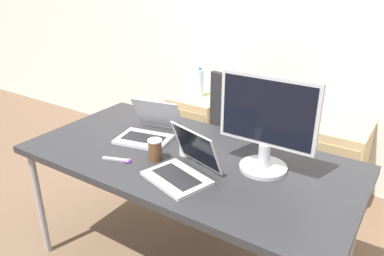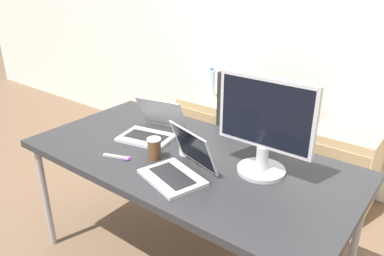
{
  "view_description": "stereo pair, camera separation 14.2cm",
  "coord_description": "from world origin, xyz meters",
  "px_view_note": "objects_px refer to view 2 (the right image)",
  "views": [
    {
      "loc": [
        1.02,
        -1.51,
        1.74
      ],
      "look_at": [
        0.0,
        0.05,
        0.93
      ],
      "focal_mm": 35.0,
      "sensor_mm": 36.0,
      "label": 1
    },
    {
      "loc": [
        1.13,
        -1.43,
        1.74
      ],
      "look_at": [
        0.0,
        0.05,
        0.93
      ],
      "focal_mm": 35.0,
      "sensor_mm": 36.0,
      "label": 2
    }
  ],
  "objects_px": {
    "laptop_right": "(179,167)",
    "mouse": "(200,159)",
    "laptop_left": "(152,129)",
    "coffee_cup_brown": "(154,149)",
    "cabinet_right": "(344,169)",
    "cabinet_left": "(211,129)",
    "water_bottle": "(212,83)",
    "coffee_cup_white": "(186,145)",
    "monitor": "(265,126)",
    "office_chair": "(256,163)"
  },
  "relations": [
    {
      "from": "laptop_right",
      "to": "mouse",
      "type": "relative_size",
      "value": 5.76
    },
    {
      "from": "laptop_left",
      "to": "coffee_cup_brown",
      "type": "height_order",
      "value": "laptop_left"
    },
    {
      "from": "cabinet_right",
      "to": "mouse",
      "type": "height_order",
      "value": "mouse"
    },
    {
      "from": "cabinet_right",
      "to": "mouse",
      "type": "distance_m",
      "value": 1.4
    },
    {
      "from": "laptop_left",
      "to": "coffee_cup_brown",
      "type": "bearing_deg",
      "value": -43.86
    },
    {
      "from": "mouse",
      "to": "coffee_cup_brown",
      "type": "distance_m",
      "value": 0.25
    },
    {
      "from": "cabinet_left",
      "to": "coffee_cup_brown",
      "type": "xyz_separation_m",
      "value": [
        0.57,
        -1.36,
        0.51
      ]
    },
    {
      "from": "cabinet_left",
      "to": "mouse",
      "type": "relative_size",
      "value": 9.92
    },
    {
      "from": "laptop_right",
      "to": "water_bottle",
      "type": "bearing_deg",
      "value": 119.13
    },
    {
      "from": "coffee_cup_brown",
      "to": "laptop_right",
      "type": "bearing_deg",
      "value": -14.64
    },
    {
      "from": "laptop_right",
      "to": "coffee_cup_white",
      "type": "bearing_deg",
      "value": 120.59
    },
    {
      "from": "cabinet_right",
      "to": "laptop_left",
      "type": "xyz_separation_m",
      "value": [
        -0.87,
        -1.16,
        0.5
      ]
    },
    {
      "from": "monitor",
      "to": "office_chair",
      "type": "bearing_deg",
      "value": 118.39
    },
    {
      "from": "coffee_cup_white",
      "to": "coffee_cup_brown",
      "type": "xyz_separation_m",
      "value": [
        -0.1,
        -0.14,
        0.01
      ]
    },
    {
      "from": "mouse",
      "to": "coffee_cup_white",
      "type": "bearing_deg",
      "value": 169.49
    },
    {
      "from": "office_chair",
      "to": "mouse",
      "type": "relative_size",
      "value": 16.59
    },
    {
      "from": "cabinet_right",
      "to": "coffee_cup_white",
      "type": "distance_m",
      "value": 1.43
    },
    {
      "from": "cabinet_right",
      "to": "water_bottle",
      "type": "distance_m",
      "value": 1.31
    },
    {
      "from": "mouse",
      "to": "laptop_right",
      "type": "bearing_deg",
      "value": -88.74
    },
    {
      "from": "office_chair",
      "to": "laptop_left",
      "type": "distance_m",
      "value": 0.89
    },
    {
      "from": "cabinet_right",
      "to": "cabinet_left",
      "type": "bearing_deg",
      "value": 180.0
    },
    {
      "from": "monitor",
      "to": "coffee_cup_white",
      "type": "relative_size",
      "value": 4.69
    },
    {
      "from": "cabinet_right",
      "to": "coffee_cup_brown",
      "type": "height_order",
      "value": "coffee_cup_brown"
    },
    {
      "from": "laptop_left",
      "to": "coffee_cup_white",
      "type": "relative_size",
      "value": 3.61
    },
    {
      "from": "mouse",
      "to": "water_bottle",
      "type": "bearing_deg",
      "value": 122.42
    },
    {
      "from": "monitor",
      "to": "coffee_cup_white",
      "type": "height_order",
      "value": "monitor"
    },
    {
      "from": "laptop_left",
      "to": "mouse",
      "type": "xyz_separation_m",
      "value": [
        0.43,
        -0.08,
        -0.03
      ]
    },
    {
      "from": "cabinet_left",
      "to": "coffee_cup_brown",
      "type": "bearing_deg",
      "value": -67.23
    },
    {
      "from": "office_chair",
      "to": "water_bottle",
      "type": "distance_m",
      "value": 0.94
    },
    {
      "from": "cabinet_left",
      "to": "coffee_cup_white",
      "type": "bearing_deg",
      "value": -61.07
    },
    {
      "from": "cabinet_right",
      "to": "water_bottle",
      "type": "height_order",
      "value": "water_bottle"
    },
    {
      "from": "cabinet_right",
      "to": "laptop_right",
      "type": "distance_m",
      "value": 1.57
    },
    {
      "from": "cabinet_right",
      "to": "mouse",
      "type": "relative_size",
      "value": 9.92
    },
    {
      "from": "water_bottle",
      "to": "coffee_cup_white",
      "type": "distance_m",
      "value": 1.4
    },
    {
      "from": "laptop_right",
      "to": "office_chair",
      "type": "bearing_deg",
      "value": 93.89
    },
    {
      "from": "laptop_left",
      "to": "coffee_cup_brown",
      "type": "distance_m",
      "value": 0.29
    },
    {
      "from": "water_bottle",
      "to": "monitor",
      "type": "bearing_deg",
      "value": -46.21
    },
    {
      "from": "coffee_cup_white",
      "to": "office_chair",
      "type": "bearing_deg",
      "value": 85.93
    },
    {
      "from": "cabinet_right",
      "to": "office_chair",
      "type": "bearing_deg",
      "value": -137.44
    },
    {
      "from": "office_chair",
      "to": "cabinet_left",
      "type": "distance_m",
      "value": 0.87
    },
    {
      "from": "office_chair",
      "to": "laptop_right",
      "type": "bearing_deg",
      "value": -86.11
    },
    {
      "from": "office_chair",
      "to": "laptop_left",
      "type": "xyz_separation_m",
      "value": [
        -0.37,
        -0.7,
        0.42
      ]
    },
    {
      "from": "cabinet_left",
      "to": "laptop_right",
      "type": "bearing_deg",
      "value": -60.83
    },
    {
      "from": "coffee_cup_brown",
      "to": "cabinet_left",
      "type": "bearing_deg",
      "value": 112.77
    },
    {
      "from": "water_bottle",
      "to": "coffee_cup_brown",
      "type": "xyz_separation_m",
      "value": [
        0.57,
        -1.37,
        0.07
      ]
    },
    {
      "from": "monitor",
      "to": "mouse",
      "type": "xyz_separation_m",
      "value": [
        -0.31,
        -0.1,
        -0.24
      ]
    },
    {
      "from": "cabinet_right",
      "to": "coffee_cup_brown",
      "type": "xyz_separation_m",
      "value": [
        -0.66,
        -1.36,
        0.51
      ]
    },
    {
      "from": "laptop_right",
      "to": "monitor",
      "type": "xyz_separation_m",
      "value": [
        0.3,
        0.28,
        0.2
      ]
    },
    {
      "from": "monitor",
      "to": "cabinet_left",
      "type": "bearing_deg",
      "value": 133.85
    },
    {
      "from": "coffee_cup_white",
      "to": "mouse",
      "type": "bearing_deg",
      "value": -10.51
    }
  ]
}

